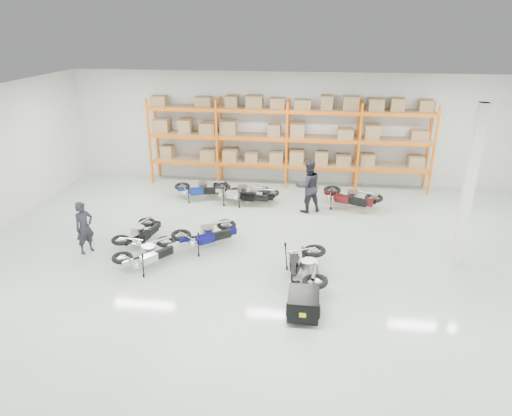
# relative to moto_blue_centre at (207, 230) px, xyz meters

# --- Properties ---
(room) EXTENTS (18.00, 18.00, 18.00)m
(room) POSITION_rel_moto_blue_centre_xyz_m (1.99, -0.58, 1.70)
(room) COLOR #B1C5B2
(room) RESTS_ON ground
(pallet_rack) EXTENTS (11.28, 0.98, 3.62)m
(pallet_rack) POSITION_rel_moto_blue_centre_xyz_m (1.99, 5.87, 1.71)
(pallet_rack) COLOR orange
(pallet_rack) RESTS_ON ground
(structural_column) EXTENTS (0.25, 0.25, 4.50)m
(structural_column) POSITION_rel_moto_blue_centre_xyz_m (7.19, -0.08, 1.70)
(structural_column) COLOR white
(structural_column) RESTS_ON ground
(moto_blue_centre) EXTENTS (1.98, 1.80, 1.17)m
(moto_blue_centre) POSITION_rel_moto_blue_centre_xyz_m (0.00, 0.00, 0.00)
(moto_blue_centre) COLOR #090853
(moto_blue_centre) RESTS_ON ground
(moto_silver_left) EXTENTS (1.70, 1.83, 1.09)m
(moto_silver_left) POSITION_rel_moto_blue_centre_xyz_m (-1.35, -1.36, -0.04)
(moto_silver_left) COLOR #B0B1B7
(moto_silver_left) RESTS_ON ground
(moto_black_far_left) EXTENTS (1.17, 1.78, 1.06)m
(moto_black_far_left) POSITION_rel_moto_blue_centre_xyz_m (-2.07, -0.12, -0.05)
(moto_black_far_left) COLOR black
(moto_black_far_left) RESTS_ON ground
(moto_touring_right) EXTENTS (0.99, 1.93, 1.24)m
(moto_touring_right) POSITION_rel_moto_blue_centre_xyz_m (2.99, -1.64, 0.03)
(moto_touring_right) COLOR black
(moto_touring_right) RESTS_ON ground
(trailer) EXTENTS (0.79, 1.49, 0.62)m
(trailer) POSITION_rel_moto_blue_centre_xyz_m (2.99, -3.23, -0.19)
(trailer) COLOR black
(trailer) RESTS_ON ground
(moto_back_a) EXTENTS (1.92, 1.28, 1.14)m
(moto_back_a) POSITION_rel_moto_blue_centre_xyz_m (-1.12, 3.89, -0.01)
(moto_back_a) COLOR navy
(moto_back_a) RESTS_ON ground
(moto_back_b) EXTENTS (1.93, 1.10, 1.19)m
(moto_back_b) POSITION_rel_moto_blue_centre_xyz_m (0.43, 3.63, 0.01)
(moto_back_b) COLOR #ADB4B7
(moto_back_b) RESTS_ON ground
(moto_back_c) EXTENTS (1.63, 0.81, 1.05)m
(moto_back_c) POSITION_rel_moto_blue_centre_xyz_m (0.92, 3.53, -0.05)
(moto_back_c) COLOR black
(moto_back_c) RESTS_ON ground
(moto_back_d) EXTENTS (2.12, 1.62, 1.23)m
(moto_back_d) POSITION_rel_moto_blue_centre_xyz_m (4.47, 3.61, 0.03)
(moto_back_d) COLOR #470E10
(moto_back_d) RESTS_ON ground
(person_left) EXTENTS (0.62, 0.69, 1.58)m
(person_left) POSITION_rel_moto_blue_centre_xyz_m (-3.45, -0.82, 0.24)
(person_left) COLOR black
(person_left) RESTS_ON ground
(person_back) EXTENTS (1.15, 1.05, 1.91)m
(person_back) POSITION_rel_moto_blue_centre_xyz_m (2.93, 3.14, 0.40)
(person_back) COLOR #222129
(person_back) RESTS_ON ground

